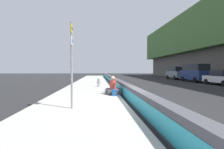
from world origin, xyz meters
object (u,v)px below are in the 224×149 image
(fire_hydrant, at_px, (99,82))
(seated_person_foreground, at_px, (113,89))
(parked_car_fourth, at_px, (195,72))
(seated_person_middle, at_px, (113,88))
(parked_car_midline, at_px, (176,73))
(backpack, at_px, (114,93))
(parked_car_third, at_px, (222,78))
(route_sign_post, at_px, (72,59))

(fire_hydrant, relative_size, seated_person_foreground, 0.73)
(fire_hydrant, relative_size, parked_car_fourth, 0.17)
(fire_hydrant, distance_m, parked_car_fourth, 15.94)
(seated_person_middle, bearing_deg, parked_car_midline, -35.17)
(seated_person_middle, relative_size, backpack, 2.81)
(seated_person_middle, bearing_deg, parked_car_third, -63.70)
(parked_car_fourth, distance_m, parked_car_midline, 6.46)
(route_sign_post, bearing_deg, parked_car_midline, -32.88)
(route_sign_post, bearing_deg, parked_car_fourth, -41.45)
(seated_person_foreground, distance_m, parked_car_third, 14.84)
(fire_hydrant, xyz_separation_m, backpack, (-6.06, -0.93, -0.25))
(parked_car_third, xyz_separation_m, parked_car_fourth, (5.77, -0.12, 0.49))
(route_sign_post, xyz_separation_m, backpack, (3.42, -2.09, -1.88))
(seated_person_foreground, distance_m, seated_person_middle, 0.91)
(fire_hydrant, bearing_deg, parked_car_third, -82.29)
(parked_car_third, bearing_deg, parked_car_midline, -1.15)
(seated_person_foreground, bearing_deg, fire_hydrant, 9.55)
(route_sign_post, relative_size, fire_hydrant, 4.09)
(fire_hydrant, distance_m, parked_car_midline, 19.95)
(parked_car_fourth, bearing_deg, fire_hydrant, 118.70)
(seated_person_foreground, distance_m, parked_car_fourth, 18.47)
(fire_hydrant, relative_size, seated_person_middle, 0.78)
(seated_person_middle, bearing_deg, backpack, 177.57)
(route_sign_post, relative_size, backpack, 9.00)
(backpack, bearing_deg, parked_car_midline, -33.13)
(seated_person_foreground, height_order, backpack, seated_person_foreground)
(fire_hydrant, distance_m, seated_person_middle, 4.59)
(seated_person_middle, xyz_separation_m, parked_car_third, (6.35, -12.85, 0.37))
(backpack, height_order, parked_car_third, parked_car_third)
(parked_car_midline, bearing_deg, seated_person_foreground, 145.91)
(parked_car_third, bearing_deg, route_sign_post, 127.12)
(seated_person_middle, bearing_deg, seated_person_foreground, 174.06)
(seated_person_foreground, xyz_separation_m, parked_car_midline, (19.48, -13.19, 0.67))
(seated_person_middle, relative_size, parked_car_third, 0.25)
(fire_hydrant, xyz_separation_m, seated_person_foreground, (-5.38, -0.90, -0.07))
(parked_car_midline, bearing_deg, parked_car_fourth, 178.90)
(seated_person_foreground, bearing_deg, seated_person_middle, -5.94)
(fire_hydrant, height_order, parked_car_fourth, parked_car_fourth)
(route_sign_post, relative_size, seated_person_middle, 3.21)
(seated_person_middle, bearing_deg, parked_car_fourth, -46.94)
(backpack, distance_m, parked_car_midline, 24.09)
(route_sign_post, distance_m, backpack, 4.43)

